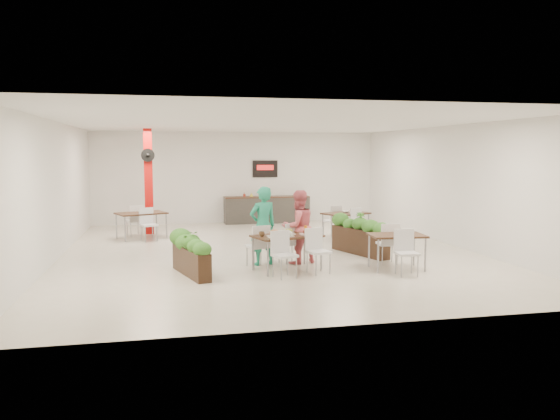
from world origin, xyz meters
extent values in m
plane|color=beige|center=(0.00, 0.00, 0.00)|extent=(12.00, 12.00, 0.00)
cube|color=white|center=(0.00, 6.00, 1.60)|extent=(10.00, 0.10, 3.20)
cube|color=white|center=(0.00, -6.00, 1.60)|extent=(10.00, 0.10, 3.20)
cube|color=white|center=(-5.00, 0.00, 1.60)|extent=(0.10, 12.00, 3.20)
cube|color=white|center=(5.00, 0.00, 1.60)|extent=(0.10, 12.00, 3.20)
cube|color=white|center=(0.00, 0.00, 3.20)|extent=(10.00, 12.00, 0.04)
cube|color=#BA0F0C|center=(-3.00, 3.80, 1.60)|extent=(0.25, 0.25, 3.20)
cylinder|color=black|center=(-3.00, 3.62, 2.40)|extent=(0.40, 0.06, 0.40)
sphere|color=black|center=(-3.00, 3.58, 2.40)|extent=(0.12, 0.12, 0.12)
cube|color=#302D2A|center=(1.00, 5.65, 0.45)|extent=(3.00, 0.60, 0.90)
cube|color=#321F10|center=(1.00, 5.65, 0.92)|extent=(3.00, 0.62, 0.04)
cube|color=black|center=(1.00, 5.96, 1.90)|extent=(0.90, 0.04, 0.60)
cube|color=red|center=(1.00, 5.93, 1.95)|extent=(0.60, 0.02, 0.18)
imported|color=maroon|center=(0.20, 5.65, 1.04)|extent=(0.09, 0.09, 0.19)
imported|color=yellow|center=(0.45, 5.65, 1.02)|extent=(0.13, 0.13, 0.17)
cube|color=#321F10|center=(-0.02, -2.17, 0.73)|extent=(1.57, 1.18, 0.04)
cylinder|color=gray|center=(-0.53, -2.68, 0.35)|extent=(0.04, 0.04, 0.71)
cylinder|color=gray|center=(0.69, -2.31, 0.35)|extent=(0.04, 0.04, 0.71)
cylinder|color=gray|center=(-0.73, -2.03, 0.35)|extent=(0.04, 0.04, 0.71)
cylinder|color=gray|center=(0.49, -1.66, 0.35)|extent=(0.04, 0.04, 0.71)
cube|color=white|center=(-0.58, -1.71, 0.45)|extent=(0.52, 0.52, 0.05)
cube|color=white|center=(-0.52, -1.89, 0.70)|extent=(0.41, 0.16, 0.45)
cylinder|color=gray|center=(-0.47, -1.50, 0.21)|extent=(0.02, 0.02, 0.43)
cylinder|color=gray|center=(-0.79, -1.60, 0.21)|extent=(0.02, 0.02, 0.43)
cylinder|color=gray|center=(-0.37, -1.83, 0.21)|extent=(0.02, 0.02, 0.43)
cylinder|color=gray|center=(-0.69, -1.93, 0.21)|extent=(0.02, 0.02, 0.43)
cube|color=white|center=(0.18, -1.48, 0.45)|extent=(0.52, 0.52, 0.05)
cube|color=white|center=(0.24, -1.66, 0.70)|extent=(0.41, 0.16, 0.45)
cylinder|color=gray|center=(0.30, -1.27, 0.21)|extent=(0.02, 0.02, 0.43)
cylinder|color=gray|center=(-0.03, -1.37, 0.21)|extent=(0.02, 0.02, 0.43)
cylinder|color=gray|center=(0.40, -1.59, 0.21)|extent=(0.02, 0.02, 0.43)
cylinder|color=gray|center=(0.07, -1.69, 0.21)|extent=(0.02, 0.02, 0.43)
cube|color=white|center=(-0.23, -2.86, 0.45)|extent=(0.52, 0.52, 0.05)
cube|color=white|center=(-0.28, -2.68, 0.70)|extent=(0.41, 0.16, 0.45)
cylinder|color=gray|center=(-0.34, -3.07, 0.21)|extent=(0.02, 0.02, 0.43)
cylinder|color=gray|center=(-0.02, -2.97, 0.21)|extent=(0.02, 0.02, 0.43)
cylinder|color=gray|center=(-0.44, -2.75, 0.21)|extent=(0.02, 0.02, 0.43)
cylinder|color=gray|center=(-0.12, -2.65, 0.21)|extent=(0.02, 0.02, 0.43)
cube|color=white|center=(0.54, -2.63, 0.45)|extent=(0.52, 0.52, 0.05)
cube|color=white|center=(0.48, -2.44, 0.70)|extent=(0.41, 0.16, 0.45)
cylinder|color=gray|center=(0.42, -2.84, 0.21)|extent=(0.02, 0.02, 0.43)
cylinder|color=gray|center=(0.75, -2.74, 0.21)|extent=(0.02, 0.02, 0.43)
cylinder|color=gray|center=(0.32, -2.51, 0.21)|extent=(0.02, 0.02, 0.43)
cylinder|color=gray|center=(0.65, -2.41, 0.21)|extent=(0.02, 0.02, 0.43)
cube|color=white|center=(-0.33, -2.37, 0.76)|extent=(0.37, 0.37, 0.01)
ellipsoid|color=brown|center=(-0.33, -2.37, 0.83)|extent=(0.22, 0.22, 0.13)
cube|color=white|center=(0.04, -2.03, 0.76)|extent=(0.32, 0.32, 0.01)
ellipsoid|color=gold|center=(0.04, -2.03, 0.82)|extent=(0.18, 0.18, 0.11)
cube|color=white|center=(0.40, -2.17, 0.76)|extent=(0.32, 0.32, 0.01)
ellipsoid|color=#511E10|center=(0.40, -2.17, 0.81)|extent=(0.16, 0.16, 0.10)
cube|color=white|center=(-0.02, -2.36, 0.76)|extent=(0.22, 0.22, 0.01)
ellipsoid|color=white|center=(-0.02, -2.36, 0.80)|extent=(0.12, 0.12, 0.07)
cylinder|color=orange|center=(0.46, -1.86, 0.82)|extent=(0.07, 0.07, 0.15)
imported|color=brown|center=(-0.58, -2.24, 0.80)|extent=(0.12, 0.12, 0.10)
imported|color=#249C75|center=(-0.42, -1.52, 0.87)|extent=(0.73, 0.58, 1.74)
imported|color=#F16B77|center=(0.38, -1.52, 0.82)|extent=(0.95, 0.83, 1.65)
cube|color=black|center=(-2.03, -2.23, 0.28)|extent=(0.71, 1.66, 0.55)
ellipsoid|color=#19581A|center=(-1.85, -2.88, 0.67)|extent=(0.40, 0.40, 0.32)
ellipsoid|color=#19581A|center=(-1.94, -2.56, 0.67)|extent=(0.40, 0.40, 0.32)
ellipsoid|color=#19581A|center=(-2.03, -2.23, 0.67)|extent=(0.40, 0.40, 0.32)
ellipsoid|color=#19581A|center=(-2.12, -1.91, 0.67)|extent=(0.40, 0.40, 0.32)
ellipsoid|color=#19581A|center=(-2.22, -1.58, 0.67)|extent=(0.40, 0.40, 0.32)
imported|color=#19581A|center=(-2.03, -2.23, 0.73)|extent=(0.32, 0.28, 0.36)
cube|color=black|center=(2.12, -0.75, 0.31)|extent=(0.90, 1.88, 0.63)
ellipsoid|color=#19581A|center=(2.37, -1.50, 0.75)|extent=(0.40, 0.40, 0.32)
ellipsoid|color=#19581A|center=(2.25, -1.13, 0.75)|extent=(0.40, 0.40, 0.32)
ellipsoid|color=#19581A|center=(2.12, -0.75, 0.75)|extent=(0.40, 0.40, 0.32)
ellipsoid|color=#19581A|center=(1.99, -0.38, 0.75)|extent=(0.40, 0.40, 0.32)
ellipsoid|color=#19581A|center=(1.87, -0.01, 0.75)|extent=(0.40, 0.40, 0.32)
imported|color=#19581A|center=(2.12, -0.75, 0.83)|extent=(0.23, 0.23, 0.41)
cube|color=#321F10|center=(-3.21, 2.94, 0.73)|extent=(1.58, 1.33, 0.04)
cylinder|color=gray|center=(-3.63, 2.36, 0.35)|extent=(0.04, 0.04, 0.71)
cylinder|color=gray|center=(-2.50, 2.81, 0.35)|extent=(0.04, 0.04, 0.71)
cylinder|color=gray|center=(-3.92, 3.07, 0.35)|extent=(0.04, 0.04, 0.71)
cylinder|color=gray|center=(-2.79, 3.53, 0.35)|extent=(0.04, 0.04, 0.71)
cube|color=white|center=(-3.44, 3.50, 0.45)|extent=(0.55, 0.55, 0.05)
cube|color=white|center=(-3.36, 3.32, 0.70)|extent=(0.40, 0.20, 0.45)
cylinder|color=gray|center=(-3.34, 3.72, 0.21)|extent=(0.02, 0.02, 0.43)
cylinder|color=gray|center=(-3.66, 3.59, 0.21)|extent=(0.02, 0.02, 0.43)
cylinder|color=gray|center=(-3.21, 3.40, 0.21)|extent=(0.02, 0.02, 0.43)
cylinder|color=gray|center=(-3.53, 3.28, 0.21)|extent=(0.02, 0.02, 0.43)
cube|color=white|center=(-2.98, 2.39, 0.45)|extent=(0.55, 0.55, 0.05)
cube|color=white|center=(-3.06, 2.56, 0.70)|extent=(0.40, 0.20, 0.45)
cylinder|color=gray|center=(-3.08, 2.17, 0.21)|extent=(0.02, 0.02, 0.43)
cylinder|color=gray|center=(-2.76, 2.29, 0.21)|extent=(0.02, 0.02, 0.43)
cylinder|color=gray|center=(-3.21, 2.48, 0.21)|extent=(0.02, 0.02, 0.43)
cylinder|color=gray|center=(-2.89, 2.61, 0.21)|extent=(0.02, 0.02, 0.43)
imported|color=white|center=(-3.21, 2.94, 0.78)|extent=(0.22, 0.22, 0.05)
cube|color=#321F10|center=(2.58, 1.67, 0.73)|extent=(1.49, 1.28, 0.04)
cylinder|color=gray|center=(2.21, 1.11, 0.35)|extent=(0.04, 0.04, 0.71)
cylinder|color=gray|center=(3.24, 1.58, 0.35)|extent=(0.04, 0.04, 0.71)
cylinder|color=gray|center=(1.92, 1.76, 0.35)|extent=(0.04, 0.04, 0.71)
cylinder|color=gray|center=(2.95, 2.23, 0.35)|extent=(0.04, 0.04, 0.71)
cube|color=white|center=(2.33, 2.22, 0.45)|extent=(0.56, 0.56, 0.05)
cube|color=white|center=(2.41, 2.04, 0.70)|extent=(0.40, 0.21, 0.45)
cylinder|color=gray|center=(2.42, 2.44, 0.21)|extent=(0.02, 0.02, 0.43)
cylinder|color=gray|center=(2.11, 2.30, 0.21)|extent=(0.02, 0.02, 0.43)
cylinder|color=gray|center=(2.56, 2.13, 0.21)|extent=(0.02, 0.02, 0.43)
cylinder|color=gray|center=(2.25, 1.99, 0.21)|extent=(0.02, 0.02, 0.43)
cube|color=white|center=(2.83, 1.12, 0.45)|extent=(0.56, 0.56, 0.05)
cube|color=white|center=(2.75, 1.30, 0.70)|extent=(0.40, 0.21, 0.45)
cylinder|color=gray|center=(2.74, 0.90, 0.21)|extent=(0.02, 0.02, 0.43)
cylinder|color=gray|center=(3.05, 1.04, 0.21)|extent=(0.02, 0.02, 0.43)
cylinder|color=gray|center=(2.60, 1.21, 0.21)|extent=(0.02, 0.02, 0.43)
cylinder|color=gray|center=(2.91, 1.35, 0.21)|extent=(0.02, 0.02, 0.43)
imported|color=white|center=(2.58, 1.67, 0.78)|extent=(0.22, 0.22, 0.05)
cube|color=#321F10|center=(2.28, -2.57, 0.73)|extent=(1.19, 0.84, 0.04)
cylinder|color=gray|center=(1.75, -2.85, 0.35)|extent=(0.04, 0.04, 0.71)
cylinder|color=gray|center=(2.76, -2.93, 0.35)|extent=(0.04, 0.04, 0.71)
cylinder|color=gray|center=(1.79, -2.21, 0.35)|extent=(0.04, 0.04, 0.71)
cylinder|color=gray|center=(2.81, -2.29, 0.35)|extent=(0.04, 0.04, 0.71)
cube|color=white|center=(2.32, -1.97, 0.45)|extent=(0.45, 0.45, 0.05)
cube|color=white|center=(2.31, -2.16, 0.70)|extent=(0.42, 0.07, 0.45)
cylinder|color=gray|center=(2.51, -1.81, 0.21)|extent=(0.02, 0.02, 0.43)
cylinder|color=gray|center=(2.17, -1.79, 0.21)|extent=(0.02, 0.02, 0.43)
cylinder|color=gray|center=(2.48, -2.15, 0.21)|extent=(0.02, 0.02, 0.43)
cylinder|color=gray|center=(2.14, -2.13, 0.21)|extent=(0.02, 0.02, 0.43)
cube|color=white|center=(2.23, -3.17, 0.45)|extent=(0.45, 0.45, 0.05)
cube|color=white|center=(2.25, -2.98, 0.70)|extent=(0.42, 0.07, 0.45)
cylinder|color=gray|center=(2.05, -3.32, 0.21)|extent=(0.02, 0.02, 0.43)
cylinder|color=gray|center=(2.39, -3.35, 0.21)|extent=(0.02, 0.02, 0.43)
cylinder|color=gray|center=(2.08, -2.98, 0.21)|extent=(0.02, 0.02, 0.43)
cylinder|color=gray|center=(2.41, -3.01, 0.21)|extent=(0.02, 0.02, 0.43)
camera|label=1|loc=(-2.52, -13.24, 2.47)|focal=35.00mm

